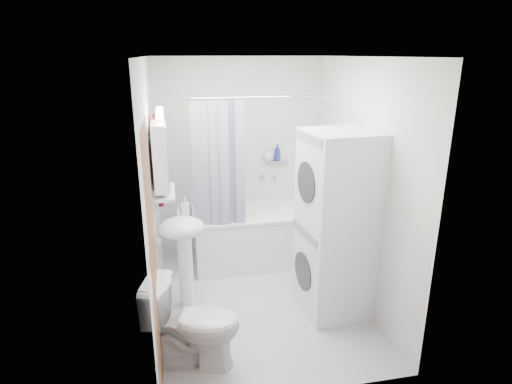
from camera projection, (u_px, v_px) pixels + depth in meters
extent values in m
plane|color=#BDBDC1|center=(261.00, 300.00, 4.41)|extent=(2.60, 2.60, 0.00)
plane|color=white|center=(239.00, 158.00, 5.25)|extent=(2.00, 0.00, 2.00)
plane|color=white|center=(302.00, 248.00, 2.83)|extent=(2.00, 0.00, 2.00)
plane|color=white|center=(153.00, 196.00, 3.85)|extent=(0.00, 2.60, 2.60)
plane|color=white|center=(360.00, 184.00, 4.23)|extent=(0.00, 2.60, 2.60)
plane|color=white|center=(261.00, 57.00, 3.67)|extent=(2.60, 2.60, 0.00)
plane|color=white|center=(240.00, 204.00, 5.43)|extent=(1.98, 0.00, 1.98)
plane|color=white|center=(159.00, 256.00, 4.04)|extent=(0.00, 2.58, 2.58)
plane|color=white|center=(354.00, 239.00, 4.41)|extent=(0.00, 2.58, 2.58)
plane|color=brown|center=(154.00, 260.00, 3.10)|extent=(0.00, 2.00, 2.00)
cylinder|color=silver|center=(159.00, 241.00, 3.41)|extent=(0.04, 0.04, 0.04)
cube|color=white|center=(264.00, 236.00, 5.22)|extent=(1.67, 0.78, 0.61)
cube|color=white|center=(264.00, 211.00, 5.12)|extent=(1.69, 0.80, 0.03)
cube|color=silver|center=(264.00, 220.00, 5.15)|extent=(1.49, 0.60, 0.20)
cylinder|color=silver|center=(274.00, 176.00, 5.36)|extent=(0.04, 0.12, 0.04)
cylinder|color=silver|center=(272.00, 97.00, 4.38)|extent=(1.87, 0.02, 0.02)
cube|color=#131242|center=(198.00, 172.00, 4.46)|extent=(0.10, 0.02, 1.45)
cube|color=#131242|center=(206.00, 171.00, 4.48)|extent=(0.10, 0.02, 1.45)
cube|color=#131242|center=(215.00, 171.00, 4.49)|extent=(0.10, 0.02, 1.45)
cube|color=#131242|center=(223.00, 170.00, 4.51)|extent=(0.10, 0.02, 1.45)
cube|color=#131242|center=(232.00, 170.00, 4.53)|extent=(0.10, 0.02, 1.45)
cube|color=#131242|center=(240.00, 170.00, 4.54)|extent=(0.10, 0.02, 1.45)
ellipsoid|color=white|center=(181.00, 228.00, 4.06)|extent=(0.44, 0.37, 0.20)
cylinder|color=white|center=(186.00, 272.00, 4.21)|extent=(0.14, 0.14, 0.75)
cylinder|color=silver|center=(178.00, 211.00, 4.15)|extent=(0.03, 0.03, 0.14)
cylinder|color=silver|center=(178.00, 206.00, 4.09)|extent=(0.02, 0.10, 0.02)
cube|color=white|center=(160.00, 155.00, 3.85)|extent=(0.12, 0.50, 0.60)
cube|color=white|center=(168.00, 155.00, 3.87)|extent=(0.01, 0.47, 0.57)
cube|color=#FFEABF|center=(160.00, 113.00, 3.74)|extent=(0.06, 0.45, 0.06)
cube|color=silver|center=(165.00, 192.00, 3.97)|extent=(0.18, 0.54, 0.02)
cube|color=silver|center=(278.00, 161.00, 5.30)|extent=(0.22, 0.06, 0.02)
cube|color=#4F0B1A|center=(158.00, 159.00, 4.22)|extent=(0.05, 0.37, 0.87)
cube|color=#4F0B1A|center=(159.00, 117.00, 4.10)|extent=(0.03, 0.33, 0.08)
cylinder|color=silver|center=(154.00, 113.00, 4.08)|extent=(0.02, 0.04, 0.02)
cube|color=white|center=(334.00, 267.00, 4.16)|extent=(0.68, 0.68, 0.89)
cylinder|color=#2D2D33|center=(303.00, 271.00, 4.10)|extent=(0.05, 0.38, 0.38)
cube|color=gray|center=(305.00, 233.00, 3.98)|extent=(0.06, 0.57, 0.08)
cube|color=white|center=(340.00, 179.00, 3.88)|extent=(0.68, 0.68, 0.89)
cylinder|color=#2D2D33|center=(306.00, 182.00, 3.83)|extent=(0.05, 0.38, 0.38)
cube|color=gray|center=(308.00, 138.00, 3.70)|extent=(0.06, 0.57, 0.08)
imported|color=white|center=(193.00, 324.00, 3.41)|extent=(0.84, 0.60, 0.74)
imported|color=gray|center=(185.00, 210.00, 4.22)|extent=(0.08, 0.17, 0.08)
imported|color=gray|center=(165.00, 192.00, 3.81)|extent=(0.07, 0.18, 0.07)
imported|color=gray|center=(165.00, 182.00, 4.06)|extent=(0.10, 0.09, 0.10)
imported|color=gray|center=(268.00, 156.00, 5.25)|extent=(0.13, 0.17, 0.13)
imported|color=navy|center=(277.00, 158.00, 5.28)|extent=(0.08, 0.21, 0.08)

